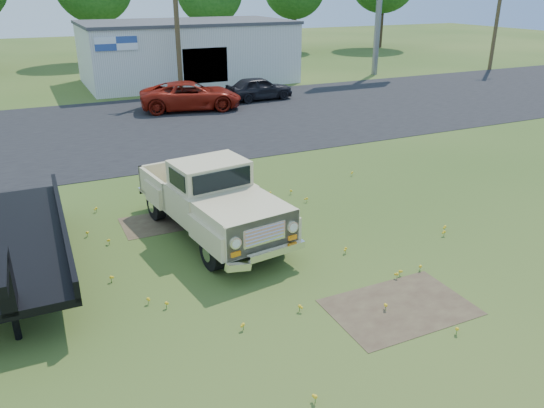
# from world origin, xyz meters

# --- Properties ---
(ground) EXTENTS (140.00, 140.00, 0.00)m
(ground) POSITION_xyz_m (0.00, 0.00, 0.00)
(ground) COLOR #2D4D18
(ground) RESTS_ON ground
(asphalt_lot) EXTENTS (90.00, 14.00, 0.02)m
(asphalt_lot) POSITION_xyz_m (0.00, 15.00, 0.00)
(asphalt_lot) COLOR black
(asphalt_lot) RESTS_ON ground
(dirt_patch_a) EXTENTS (3.00, 2.00, 0.01)m
(dirt_patch_a) POSITION_xyz_m (1.50, -3.00, 0.00)
(dirt_patch_a) COLOR #493526
(dirt_patch_a) RESTS_ON ground
(dirt_patch_b) EXTENTS (2.20, 1.60, 0.01)m
(dirt_patch_b) POSITION_xyz_m (-2.00, 3.50, 0.00)
(dirt_patch_b) COLOR #493526
(dirt_patch_b) RESTS_ON ground
(commercial_building) EXTENTS (14.20, 8.20, 4.15)m
(commercial_building) POSITION_xyz_m (6.00, 26.99, 2.10)
(commercial_building) COLOR beige
(commercial_building) RESTS_ON ground
(utility_pole_mid) EXTENTS (1.60, 0.30, 9.00)m
(utility_pole_mid) POSITION_xyz_m (4.00, 22.00, 4.60)
(utility_pole_mid) COLOR #483921
(utility_pole_mid) RESTS_ON ground
(utility_pole_east) EXTENTS (1.60, 0.30, 9.00)m
(utility_pole_east) POSITION_xyz_m (30.00, 22.00, 4.60)
(utility_pole_east) COLOR #483921
(utility_pole_east) RESTS_ON ground
(vintage_pickup_truck) EXTENTS (3.04, 6.07, 2.11)m
(vintage_pickup_truck) POSITION_xyz_m (-0.90, 2.17, 1.06)
(vintage_pickup_truck) COLOR tan
(vintage_pickup_truck) RESTS_ON ground
(flatbed_trailer) EXTENTS (2.56, 7.37, 2.00)m
(flatbed_trailer) POSITION_xyz_m (-5.83, 2.06, 1.00)
(flatbed_trailer) COLOR black
(flatbed_trailer) RESTS_ON ground
(red_pickup) EXTENTS (5.89, 3.59, 1.53)m
(red_pickup) POSITION_xyz_m (3.35, 17.76, 0.76)
(red_pickup) COLOR maroon
(red_pickup) RESTS_ON ground
(dark_sedan) EXTENTS (4.09, 1.79, 1.37)m
(dark_sedan) POSITION_xyz_m (7.84, 18.65, 0.69)
(dark_sedan) COLOR black
(dark_sedan) RESTS_ON ground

